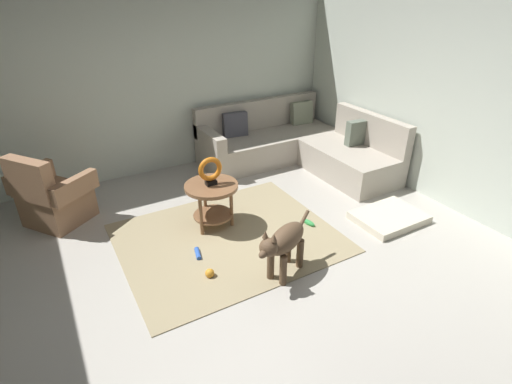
% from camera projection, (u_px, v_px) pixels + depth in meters
% --- Properties ---
extents(ground_plane, '(6.00, 6.00, 0.10)m').
position_uv_depth(ground_plane, '(246.00, 283.00, 3.79)').
color(ground_plane, '#B7B2A8').
extents(wall_back, '(6.00, 0.12, 2.70)m').
position_uv_depth(wall_back, '(143.00, 79.00, 5.39)').
color(wall_back, silver).
rests_on(wall_back, ground_plane).
extents(wall_right, '(0.12, 6.00, 2.70)m').
position_uv_depth(wall_right, '(474.00, 100.00, 4.42)').
color(wall_right, silver).
rests_on(wall_right, ground_plane).
extents(area_rug, '(2.30, 1.90, 0.01)m').
position_uv_depth(area_rug, '(228.00, 238.00, 4.36)').
color(area_rug, tan).
rests_on(area_rug, ground_plane).
extents(sectional_couch, '(2.20, 2.25, 0.88)m').
position_uv_depth(sectional_couch, '(297.00, 146.00, 6.05)').
color(sectional_couch, '#B2A899').
rests_on(sectional_couch, ground_plane).
extents(armchair, '(0.96, 1.00, 0.88)m').
position_uv_depth(armchair, '(53.00, 198.00, 4.52)').
color(armchair, '#936B4C').
rests_on(armchair, ground_plane).
extents(side_table, '(0.60, 0.60, 0.54)m').
position_uv_depth(side_table, '(212.00, 194.00, 4.40)').
color(side_table, brown).
rests_on(side_table, ground_plane).
extents(torus_sculpture, '(0.28, 0.08, 0.33)m').
position_uv_depth(torus_sculpture, '(210.00, 170.00, 4.26)').
color(torus_sculpture, black).
rests_on(torus_sculpture, side_table).
extents(dog_bed_mat, '(0.80, 0.60, 0.09)m').
position_uv_depth(dog_bed_mat, '(389.00, 217.00, 4.67)').
color(dog_bed_mat, beige).
rests_on(dog_bed_mat, ground_plane).
extents(dog, '(0.79, 0.42, 0.63)m').
position_uv_depth(dog, '(284.00, 243.00, 3.64)').
color(dog, brown).
rests_on(dog, ground_plane).
extents(dog_toy_ball, '(0.09, 0.09, 0.09)m').
position_uv_depth(dog_toy_ball, '(210.00, 273.00, 3.77)').
color(dog_toy_ball, orange).
rests_on(dog_toy_ball, ground_plane).
extents(dog_toy_rope, '(0.09, 0.19, 0.05)m').
position_uv_depth(dog_toy_rope, '(198.00, 254.00, 4.08)').
color(dog_toy_rope, blue).
rests_on(dog_toy_rope, ground_plane).
extents(dog_toy_bone, '(0.10, 0.19, 0.06)m').
position_uv_depth(dog_toy_bone, '(309.00, 223.00, 4.60)').
color(dog_toy_bone, green).
rests_on(dog_toy_bone, ground_plane).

